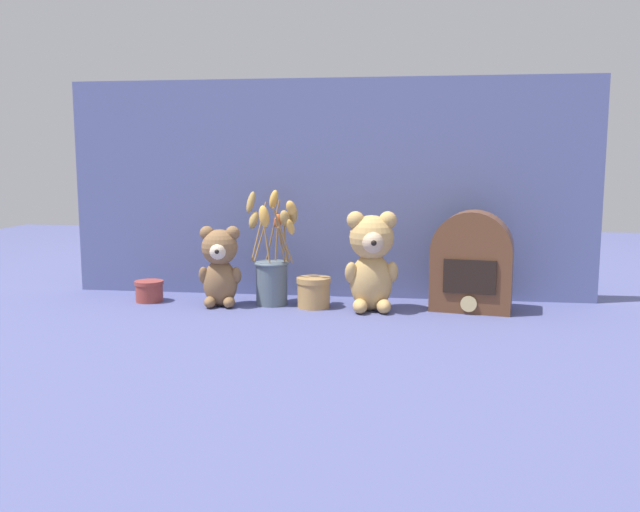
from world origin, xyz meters
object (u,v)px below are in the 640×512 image
Objects in this scene: flower_vase at (272,266)px; decorative_tin_short at (314,292)px; vintage_radio at (472,264)px; decorative_tin_tall at (149,291)px; teddy_bear_medium at (220,265)px; teddy_bear_large at (371,259)px.

decorative_tin_short is at bearing -9.53° from flower_vase.
decorative_tin_tall is (-0.84, -0.01, -0.09)m from vintage_radio.
teddy_bear_medium is 2.36× the size of decorative_tin_short.
decorative_tin_short is (0.24, 0.02, -0.07)m from teddy_bear_medium.
decorative_tin_tall is (-0.20, 0.03, -0.08)m from teddy_bear_medium.
flower_vase is (-0.26, 0.04, -0.03)m from teddy_bear_large.
vintage_radio reaches higher than teddy_bear_medium.
teddy_bear_large is 1.20× the size of teddy_bear_medium.
teddy_bear_medium is 0.69× the size of flower_vase.
teddy_bear_medium is 0.22m from decorative_tin_tall.
decorative_tin_short reaches higher than decorative_tin_tall.
teddy_bear_large is 0.84× the size of flower_vase.
flower_vase is 0.34m from decorative_tin_tall.
teddy_bear_large is 2.84× the size of decorative_tin_short.
teddy_bear_medium is at bearing -165.40° from flower_vase.
vintage_radio is at bearing 2.78° from decorative_tin_short.
flower_vase is 1.19× the size of vintage_radio.
teddy_bear_large is at bearing -170.81° from vintage_radio.
flower_vase reaches higher than decorative_tin_short.
flower_vase reaches higher than decorative_tin_tall.
vintage_radio is 0.41m from decorative_tin_short.
vintage_radio reaches higher than decorative_tin_short.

